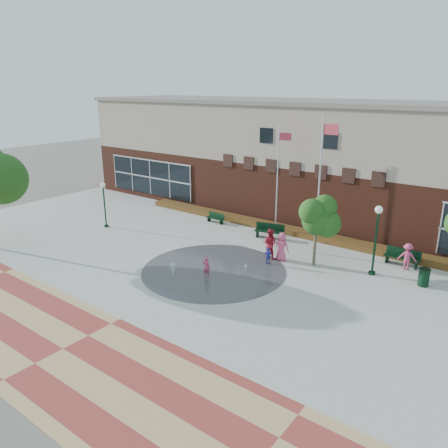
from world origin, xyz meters
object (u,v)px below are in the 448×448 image
Objects in this scene: bench_left at (215,220)px; flagpole_right at (320,180)px; trash_can at (424,277)px; child_splash at (207,267)px; flagpole_left at (278,177)px.

flagpole_right is at bearing -4.94° from bench_left.
bench_left is 1.56× the size of trash_can.
trash_can is 0.85× the size of child_splash.
flagpole_left reaches higher than trash_can.
flagpole_right is at bearing -126.93° from child_splash.
child_splash is at bearing -113.16° from flagpole_right.
bench_left is 16.06m from trash_can.
bench_left is 10.05m from child_splash.
flagpole_right is 8.05m from trash_can.
bench_left is at bearing 172.49° from trash_can.
flagpole_left is 7.70× the size of trash_can.
flagpole_right is at bearing 172.93° from trash_can.
flagpole_right is 8.67× the size of trash_can.
flagpole_right reaches higher than flagpole_left.
flagpole_right is 8.80m from child_splash.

